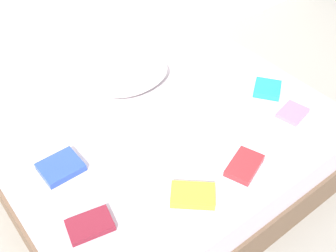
{
  "coord_description": "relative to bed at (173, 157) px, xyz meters",
  "views": [
    {
      "loc": [
        -1.13,
        -1.4,
        2.19
      ],
      "look_at": [
        0.0,
        0.05,
        0.48
      ],
      "focal_mm": 43.8,
      "sensor_mm": 36.0,
      "label": 1
    }
  ],
  "objects": [
    {
      "name": "textbook_blue",
      "position": [
        -0.68,
        0.12,
        0.27
      ],
      "size": [
        0.22,
        0.19,
        0.04
      ],
      "primitive_type": "cube",
      "rotation": [
        0.0,
        0.0,
        0.02
      ],
      "color": "#2847B7",
      "rests_on": "bed"
    },
    {
      "name": "textbook_red",
      "position": [
        0.11,
        -0.49,
        0.27
      ],
      "size": [
        0.26,
        0.21,
        0.04
      ],
      "primitive_type": "cube",
      "rotation": [
        0.0,
        0.0,
        0.36
      ],
      "color": "red",
      "rests_on": "bed"
    },
    {
      "name": "textbook_maroon",
      "position": [
        -0.74,
        -0.3,
        0.27
      ],
      "size": [
        0.24,
        0.18,
        0.03
      ],
      "primitive_type": "cube",
      "rotation": [
        0.0,
        0.0,
        -0.21
      ],
      "color": "maroon",
      "rests_on": "bed"
    },
    {
      "name": "ground_plane",
      "position": [
        0.0,
        0.0,
        -0.25
      ],
      "size": [
        8.0,
        8.0,
        0.0
      ],
      "primitive_type": "plane",
      "color": "#9E998E"
    },
    {
      "name": "pillow",
      "position": [
        0.05,
        0.5,
        0.33
      ],
      "size": [
        0.54,
        0.35,
        0.15
      ],
      "primitive_type": "ellipsoid",
      "color": "white",
      "rests_on": "bed"
    },
    {
      "name": "textbook_yellow",
      "position": [
        -0.24,
        -0.47,
        0.27
      ],
      "size": [
        0.26,
        0.26,
        0.04
      ],
      "primitive_type": "cube",
      "rotation": [
        0.0,
        0.0,
        -0.73
      ],
      "color": "yellow",
      "rests_on": "bed"
    },
    {
      "name": "textbook_pink",
      "position": [
        0.67,
        -0.36,
        0.27
      ],
      "size": [
        0.21,
        0.18,
        0.03
      ],
      "primitive_type": "cube",
      "rotation": [
        0.0,
        0.0,
        0.22
      ],
      "color": "pink",
      "rests_on": "bed"
    },
    {
      "name": "bed",
      "position": [
        0.0,
        0.0,
        0.0
      ],
      "size": [
        2.0,
        1.5,
        0.5
      ],
      "color": "brown",
      "rests_on": "ground"
    },
    {
      "name": "textbook_teal",
      "position": [
        0.72,
        -0.1,
        0.27
      ],
      "size": [
        0.25,
        0.24,
        0.04
      ],
      "primitive_type": "cube",
      "rotation": [
        0.0,
        0.0,
        0.63
      ],
      "color": "teal",
      "rests_on": "bed"
    }
  ]
}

